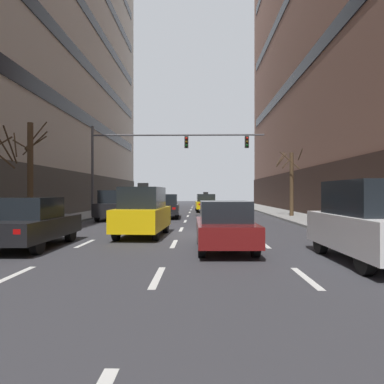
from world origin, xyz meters
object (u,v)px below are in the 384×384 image
car_driving_3 (166,206)px  traffic_signal_0 (154,151)px  car_driving_6 (31,223)px  taxi_driving_4 (206,203)px  car_parked_0 (371,222)px  car_driving_0 (114,205)px  car_driving_5 (225,226)px  car_driving_2 (141,203)px  street_tree_0 (30,172)px  street_tree_2 (291,182)px  taxi_driving_1 (143,212)px

car_driving_3 → traffic_signal_0: bearing=-170.2°
car_driving_3 → car_driving_6: size_ratio=1.04×
taxi_driving_4 → car_driving_3: bearing=-110.4°
car_driving_3 → taxi_driving_4: size_ratio=1.01×
car_parked_0 → taxi_driving_4: bearing=99.1°
car_driving_0 → car_driving_5: 13.80m
car_driving_2 → car_driving_5: size_ratio=1.03×
car_driving_2 → street_tree_0: (-2.97, -16.10, 2.11)m
car_driving_3 → street_tree_2: bearing=3.8°
street_tree_0 → taxi_driving_4: bearing=59.9°
car_driving_2 → street_tree_2: size_ratio=0.90×
taxi_driving_1 → street_tree_2: size_ratio=0.90×
car_driving_0 → street_tree_0: (-2.89, -5.69, 1.93)m
car_driving_6 → street_tree_2: 19.15m
car_driving_0 → traffic_signal_0: bearing=37.5°
car_driving_5 → street_tree_0: bearing=145.8°
taxi_driving_1 → car_driving_6: 4.55m
car_driving_2 → car_driving_5: (6.51, -22.53, -0.03)m
street_tree_0 → street_tree_2: bearing=28.4°
car_driving_5 → car_driving_6: car_driving_6 is taller
traffic_signal_0 → car_driving_3: bearing=9.8°
car_driving_3 → car_parked_0: size_ratio=1.04×
taxi_driving_1 → car_driving_2: (-3.30, 19.02, -0.23)m
taxi_driving_1 → car_driving_2: 19.30m
car_parked_0 → taxi_driving_1: bearing=141.4°
taxi_driving_1 → car_driving_3: (-0.08, 10.65, -0.18)m
car_driving_2 → taxi_driving_1: bearing=-80.2°
car_driving_0 → taxi_driving_4: bearing=58.2°
traffic_signal_0 → car_driving_2: bearing=105.8°
taxi_driving_1 → taxi_driving_4: bearing=81.0°
taxi_driving_4 → traffic_signal_0: bearing=-114.9°
taxi_driving_4 → car_parked_0: size_ratio=1.02×
car_parked_0 → street_tree_2: bearing=82.3°
car_driving_0 → car_parked_0: (10.28, -14.11, 0.09)m
traffic_signal_0 → car_driving_0: bearing=-142.5°
taxi_driving_4 → street_tree_2: bearing=-50.8°
car_driving_6 → traffic_signal_0: bearing=80.1°
car_driving_0 → traffic_signal_0: 4.95m
car_driving_5 → taxi_driving_1: bearing=132.4°
car_driving_5 → car_driving_2: bearing=106.1°
taxi_driving_4 → car_driving_2: bearing=178.7°
car_driving_5 → traffic_signal_0: (-4.11, 14.02, 4.06)m
car_driving_2 → car_driving_3: bearing=-68.9°
car_driving_0 → car_driving_5: (6.58, -12.13, -0.22)m
car_driving_2 → taxi_driving_4: bearing=-1.3°
taxi_driving_4 → car_driving_6: 22.90m
taxi_driving_4 → street_tree_0: 18.55m
street_tree_0 → street_tree_2: (15.45, 8.35, -0.28)m
car_driving_2 → traffic_signal_0: (2.40, -8.51, 4.03)m
taxi_driving_1 → car_driving_5: 4.76m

